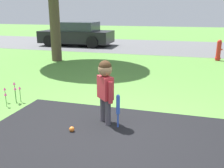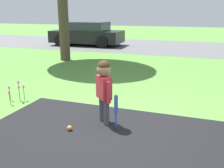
% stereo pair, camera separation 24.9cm
% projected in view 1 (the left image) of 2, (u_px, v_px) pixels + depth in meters
% --- Properties ---
extents(ground_plane, '(60.00, 60.00, 0.00)m').
position_uv_depth(ground_plane, '(116.00, 132.00, 3.92)').
color(ground_plane, '#518438').
extents(street_strip, '(40.00, 6.00, 0.01)m').
position_uv_depth(street_strip, '(166.00, 47.00, 13.51)').
color(street_strip, '#59595B').
rests_on(street_strip, ground).
extents(child, '(0.33, 0.33, 1.08)m').
position_uv_depth(child, '(105.00, 83.00, 4.06)').
color(child, '#4C4751').
rests_on(child, ground).
extents(baseball_bat, '(0.06, 0.06, 0.57)m').
position_uv_depth(baseball_bat, '(118.00, 106.00, 3.98)').
color(baseball_bat, blue).
rests_on(baseball_bat, ground).
extents(sports_ball, '(0.08, 0.08, 0.08)m').
position_uv_depth(sports_ball, '(72.00, 129.00, 3.93)').
color(sports_ball, orange).
rests_on(sports_ball, ground).
extents(fire_hydrant, '(0.24, 0.21, 0.80)m').
position_uv_depth(fire_hydrant, '(219.00, 50.00, 9.59)').
color(fire_hydrant, red).
rests_on(fire_hydrant, ground).
extents(parked_car, '(3.97, 2.07, 1.29)m').
position_uv_depth(parked_car, '(77.00, 34.00, 13.87)').
color(parked_car, black).
rests_on(parked_car, ground).
extents(flower_bed, '(0.34, 0.37, 0.44)m').
position_uv_depth(flower_bed, '(12.00, 90.00, 5.08)').
color(flower_bed, '#38702D').
rests_on(flower_bed, ground).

